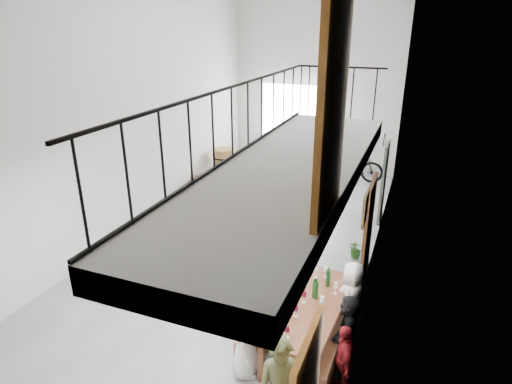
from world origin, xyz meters
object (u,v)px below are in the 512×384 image
at_px(tasting_table, 310,309).
at_px(bicycle_near, 317,160).
at_px(bench_inner, 272,322).
at_px(side_bench, 192,190).
at_px(serving_counter, 283,155).
at_px(oak_barrel, 224,165).

bearing_deg(tasting_table, bicycle_near, 106.88).
bearing_deg(bench_inner, tasting_table, -0.81).
relative_size(side_bench, serving_counter, 0.85).
distance_m(serving_counter, bicycle_near, 1.26).
xyz_separation_m(bench_inner, serving_counter, (-2.49, 8.24, 0.24)).
xyz_separation_m(tasting_table, bench_inner, (-0.62, 0.09, -0.49)).
distance_m(side_bench, bicycle_near, 4.41).
bearing_deg(bicycle_near, oak_barrel, 112.85).
distance_m(bench_inner, bicycle_near, 8.14).
height_order(tasting_table, oak_barrel, oak_barrel).
bearing_deg(bicycle_near, side_bench, 129.48).
bearing_deg(oak_barrel, serving_counter, 54.65).
bearing_deg(bench_inner, serving_counter, 114.63).
height_order(bench_inner, side_bench, bench_inner).
relative_size(oak_barrel, serving_counter, 0.60).
bearing_deg(oak_barrel, tasting_table, -55.32).
xyz_separation_m(tasting_table, side_bench, (-4.70, 4.77, -0.50)).
xyz_separation_m(side_bench, serving_counter, (1.59, 3.56, 0.25)).
bearing_deg(serving_counter, bicycle_near, -9.65).
height_order(side_bench, serving_counter, serving_counter).
height_order(side_bench, oak_barrel, oak_barrel).
bearing_deg(side_bench, bicycle_near, 49.85).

